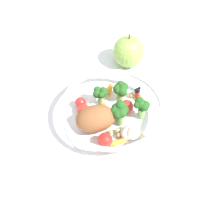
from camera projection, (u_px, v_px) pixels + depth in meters
ground_plane at (108, 123)px, 0.71m from camera, size 2.40×2.40×0.00m
food_container at (111, 113)px, 0.69m from camera, size 0.22×0.22×0.07m
loose_apple at (129, 51)px, 0.79m from camera, size 0.08×0.08×0.09m
folded_napkin at (10, 199)px, 0.60m from camera, size 0.16×0.18×0.01m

